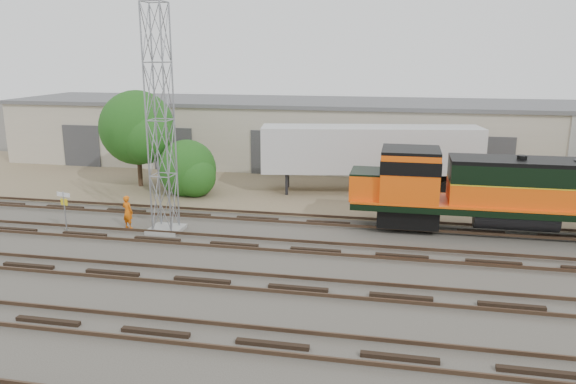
% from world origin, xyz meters
% --- Properties ---
extents(ground, '(140.00, 140.00, 0.00)m').
position_xyz_m(ground, '(0.00, 0.00, 0.00)').
color(ground, '#47423A').
rests_on(ground, ground).
extents(dirt_strip, '(80.00, 16.00, 0.02)m').
position_xyz_m(dirt_strip, '(0.00, 15.00, 0.01)').
color(dirt_strip, '#726047').
rests_on(dirt_strip, ground).
extents(tracks, '(80.00, 20.40, 0.28)m').
position_xyz_m(tracks, '(0.00, -3.00, 0.08)').
color(tracks, black).
rests_on(tracks, ground).
extents(warehouse, '(58.40, 10.40, 5.30)m').
position_xyz_m(warehouse, '(0.04, 22.98, 2.65)').
color(warehouse, '#BCB29D').
rests_on(warehouse, ground).
extents(locomotive, '(16.82, 2.95, 4.04)m').
position_xyz_m(locomotive, '(9.36, 6.00, 2.33)').
color(locomotive, black).
rests_on(locomotive, tracks).
extents(signal_tower, '(1.70, 1.70, 11.50)m').
position_xyz_m(signal_tower, '(-8.18, 3.02, 5.60)').
color(signal_tower, gray).
rests_on(signal_tower, ground).
extents(sign_post, '(0.86, 0.25, 2.15)m').
position_xyz_m(sign_post, '(-13.28, 1.91, 1.50)').
color(sign_post, gray).
rests_on(sign_post, ground).
extents(worker, '(0.76, 0.62, 1.80)m').
position_xyz_m(worker, '(-10.37, 3.09, 0.90)').
color(worker, orange).
rests_on(worker, ground).
extents(semi_trailer, '(14.64, 5.15, 4.42)m').
position_xyz_m(semi_trailer, '(2.08, 13.87, 2.78)').
color(semi_trailer, silver).
rests_on(semi_trailer, ground).
extents(tree_west, '(5.37, 5.11, 6.69)m').
position_xyz_m(tree_west, '(-13.87, 12.10, 4.00)').
color(tree_west, '#382619').
rests_on(tree_west, ground).
extents(tree_mid, '(4.03, 3.84, 3.84)m').
position_xyz_m(tree_mid, '(-9.88, 10.78, 1.59)').
color(tree_mid, '#382619').
rests_on(tree_mid, ground).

